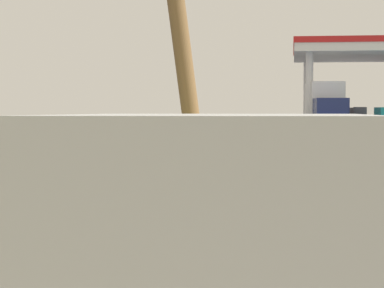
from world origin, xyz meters
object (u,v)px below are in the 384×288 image
(fire_hydrant_third, at_px, (203,149))
(truck_navy_at_forecourt, at_px, (326,109))
(fire_hydrant_fourth, at_px, (225,140))
(truck_white_on_apron, at_px, (333,117))
(fire_hydrant_fifth, at_px, (242,133))
(fire_hydrant_second, at_px, (151,169))

(fire_hydrant_third, xyz_separation_m, truck_navy_at_forecourt, (4.16, 28.96, 1.04))
(fire_hydrant_fourth, height_order, truck_white_on_apron, truck_white_on_apron)
(truck_navy_at_forecourt, xyz_separation_m, truck_white_on_apron, (0.87, 7.90, -0.57))
(fire_hydrant_fifth, distance_m, truck_navy_at_forecourt, 14.86)
(fire_hydrant_second, distance_m, fire_hydrant_fifth, 21.35)
(fire_hydrant_second, bearing_deg, truck_white_on_apron, 83.26)
(truck_navy_at_forecourt, distance_m, truck_white_on_apron, 7.97)
(truck_white_on_apron, bearing_deg, fire_hydrant_second, -96.74)
(fire_hydrant_third, height_order, truck_navy_at_forecourt, truck_navy_at_forecourt)
(truck_navy_at_forecourt, relative_size, truck_white_on_apron, 1.19)
(fire_hydrant_third, bearing_deg, fire_hydrant_second, -90.89)
(fire_hydrant_second, distance_m, fire_hydrant_fourth, 12.97)
(fire_hydrant_fourth, xyz_separation_m, truck_white_on_apron, (5.03, 30.51, 0.47))
(fire_hydrant_second, xyz_separation_m, fire_hydrant_fourth, (0.11, 12.97, 0.00))
(fire_hydrant_fourth, bearing_deg, fire_hydrant_fifth, 89.67)
(fire_hydrant_second, bearing_deg, fire_hydrant_third, 89.11)
(truck_white_on_apron, bearing_deg, fire_hydrant_fourth, -99.37)
(truck_navy_at_forecourt, bearing_deg, truck_white_on_apron, 83.71)
(fire_hydrant_fifth, relative_size, truck_navy_at_forecourt, 0.11)
(truck_navy_at_forecourt, bearing_deg, fire_hydrant_third, -98.18)
(fire_hydrant_fifth, bearing_deg, fire_hydrant_fourth, -90.33)
(fire_hydrant_second, relative_size, truck_navy_at_forecourt, 0.11)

